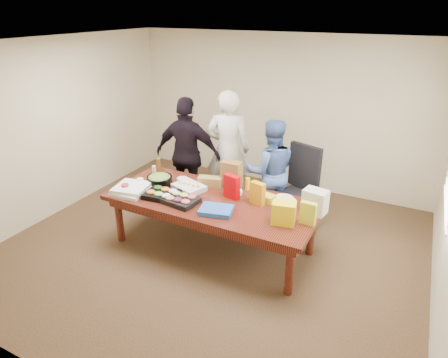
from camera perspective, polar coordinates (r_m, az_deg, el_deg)
The scene contains 36 objects.
floor at distance 5.55m, azimuth -1.65°, elevation -9.96°, with size 5.50×5.00×0.02m, color #47301E.
ceiling at distance 4.61m, azimuth -2.07°, elevation 19.29°, with size 5.50×5.00×0.02m, color white.
wall_back at distance 7.10m, azimuth 8.05°, elevation 9.67°, with size 5.50×0.04×2.70m, color beige.
wall_front at distance 3.21m, azimuth -24.26°, elevation -11.31°, with size 5.50×0.04×2.70m, color beige.
wall_left at distance 6.63m, azimuth -23.32°, elevation 6.88°, with size 0.04×5.00×2.70m, color beige.
conference_table at distance 5.34m, azimuth -1.70°, elevation -6.54°, with size 2.80×1.20×0.75m, color #4C1C0F.
office_chair at distance 5.72m, azimuth 10.83°, elevation -2.09°, with size 0.62×0.62×1.22m, color black.
person_center at distance 6.25m, azimuth 0.55°, elevation 4.26°, with size 0.71×0.47×1.94m, color silver.
person_right at distance 5.89m, azimuth 6.82°, elevation 1.09°, with size 0.78×0.61×1.62m, color #435F9A.
person_left at distance 6.23m, azimuth -5.31°, elevation 3.59°, with size 1.08×0.45×1.84m, color black.
veggie_tray at distance 5.26m, azimuth -9.05°, elevation -2.28°, with size 0.44×0.35×0.07m, color black.
fruit_tray at distance 5.08m, azimuth -6.33°, elevation -3.14°, with size 0.43×0.34×0.07m, color black.
sheet_cake at distance 5.41m, azimuth -5.16°, elevation -1.23°, with size 0.42×0.32×0.07m, color silver.
salad_bowl at distance 5.62m, azimuth -9.44°, elevation -0.23°, with size 0.36×0.36×0.12m, color black.
chip_bag_blue at distance 4.82m, azimuth -1.15°, elevation -4.59°, with size 0.40×0.30×0.06m, color #295AB4.
chip_bag_red at distance 5.13m, azimuth 1.14°, elevation -1.12°, with size 0.22×0.09×0.32m, color #C20006.
chip_bag_yellow at distance 4.64m, azimuth 12.24°, elevation -4.93°, with size 0.18×0.07×0.28m, color yellow.
chip_bag_orange at distance 4.99m, azimuth 4.95°, elevation -2.11°, with size 0.19×0.09×0.30m, color orange.
mayo_jar at distance 5.52m, azimuth -0.61°, elevation -0.28°, with size 0.08×0.08×0.13m, color silver.
mustard_bottle at distance 5.39m, azimuth 3.47°, elevation -0.71°, with size 0.06×0.06×0.18m, color yellow.
dressing_bottle at distance 6.05m, azimuth -9.54°, elevation 2.06°, with size 0.07×0.07×0.21m, color brown.
ranch_bottle at distance 5.90m, azimuth -10.21°, elevation 1.16°, with size 0.05×0.05×0.16m, color silver.
banana_bunch at distance 5.13m, azimuth 6.05°, elevation -2.68°, with size 0.26×0.15×0.09m, color yellow.
bread_loaf at distance 5.50m, azimuth -2.10°, elevation -0.36°, with size 0.33×0.14×0.13m, color olive.
kraft_bag at distance 5.45m, azimuth 1.08°, elevation 0.74°, with size 0.28×0.16×0.37m, color brown.
red_cup at distance 5.47m, azimuth -14.28°, elevation -1.35°, with size 0.10×0.10×0.13m, color #AF2230.
clear_cup_a at distance 5.62m, azimuth -12.18°, elevation -0.48°, with size 0.09×0.09×0.12m, color white.
clear_cup_b at distance 5.63m, azimuth -12.03°, elevation -0.50°, with size 0.08×0.08×0.11m, color white.
pizza_box_lower at distance 5.46m, azimuth -13.49°, elevation -1.75°, with size 0.43×0.43×0.05m, color white.
pizza_box_upper at distance 5.45m, azimuth -13.42°, elevation -1.21°, with size 0.43×0.43×0.05m, color white.
plate_a at distance 5.22m, azimuth 8.77°, elevation -2.81°, with size 0.26×0.26×0.02m, color white.
plate_b at distance 5.17m, azimuth 9.14°, elevation -3.13°, with size 0.26×0.26×0.02m, color silver.
dip_bowl_a at distance 5.28m, azimuth 1.90°, elevation -1.93°, with size 0.15×0.15×0.06m, color white.
dip_bowl_b at distance 5.67m, azimuth -6.13°, elevation -0.14°, with size 0.16×0.16×0.06m, color beige.
grocery_bag_white at distance 4.89m, azimuth 13.22°, elevation -3.24°, with size 0.28×0.20×0.30m, color beige.
grocery_bag_yellow at distance 4.60m, azimuth 8.76°, elevation -4.96°, with size 0.27×0.19×0.27m, color #FFE90E.
Camera 1 is at (2.23, -4.01, 3.10)m, focal length 31.17 mm.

